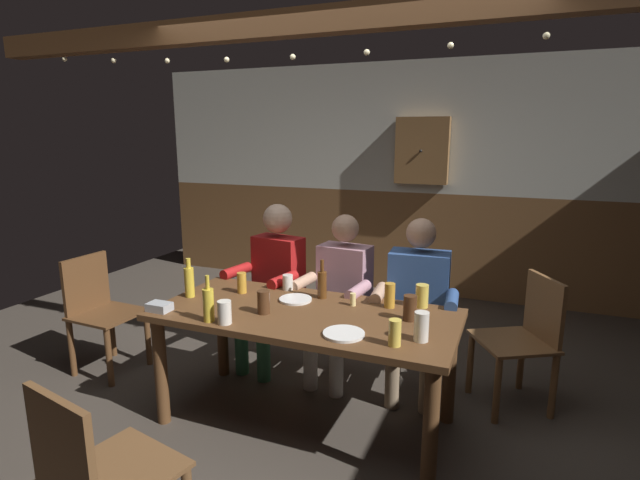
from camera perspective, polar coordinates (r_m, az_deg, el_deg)
ground_plane at (r=3.36m, az=-1.42°, el=-19.86°), size 7.43×7.43×0.00m
back_wall_upper at (r=5.58m, az=10.59°, el=12.61°), size 6.19×0.12×1.40m
back_wall_wainscot at (r=5.71m, az=10.09°, el=-0.20°), size 6.19×0.12×1.14m
ceiling_beam at (r=3.28m, az=1.37°, el=24.06°), size 5.57×0.14×0.16m
dining_table at (r=3.04m, az=-1.72°, el=-10.07°), size 1.81×0.84×0.73m
person_0 at (r=3.80m, az=-5.45°, el=-4.45°), size 0.56×0.55×1.26m
person_1 at (r=3.59m, az=2.34°, el=-5.92°), size 0.53×0.53×1.21m
person_2 at (r=3.46m, az=11.17°, el=-6.67°), size 0.57×0.56×1.22m
chair_empty_near_right at (r=3.55m, az=22.55°, el=-10.33°), size 0.60×0.60×0.88m
chair_empty_near_left at (r=4.13m, az=-24.07°, el=-7.34°), size 0.46×0.46×0.88m
chair_empty_far_end at (r=2.29m, az=-24.34°, el=-23.82°), size 0.52×0.52×0.88m
table_candle at (r=3.10m, az=3.82°, el=-6.86°), size 0.04×0.04×0.08m
condiment_caddy at (r=3.16m, az=-18.05°, el=-7.35°), size 0.14×0.10×0.05m
plate_0 at (r=3.19m, az=-2.85°, el=-6.86°), size 0.21×0.21×0.01m
plate_1 at (r=2.68m, az=2.76°, el=-10.75°), size 0.22×0.22×0.01m
bottle_0 at (r=3.21m, az=0.30°, el=-5.07°), size 0.06×0.06×0.26m
bottle_1 at (r=2.90m, az=-12.75°, el=-7.21°), size 0.06×0.06×0.27m
bottle_2 at (r=3.34m, az=-14.85°, el=-4.60°), size 0.06×0.06×0.26m
pint_glass_0 at (r=2.90m, az=10.34°, el=-7.72°), size 0.08×0.08×0.15m
pint_glass_1 at (r=2.85m, az=-10.96°, el=-8.20°), size 0.08×0.08×0.13m
pint_glass_2 at (r=2.63m, az=11.62°, el=-9.75°), size 0.08×0.08×0.16m
pint_glass_3 at (r=2.97m, az=-6.53°, el=-7.13°), size 0.08×0.08×0.14m
pint_glass_4 at (r=2.56m, az=8.63°, el=-10.53°), size 0.06×0.06×0.14m
pint_glass_5 at (r=3.12m, az=11.69°, el=-6.34°), size 0.08×0.08×0.14m
pint_glass_6 at (r=3.40m, az=-3.75°, el=-4.89°), size 0.07×0.07×0.10m
pint_glass_7 at (r=3.08m, az=8.05°, el=-6.34°), size 0.07×0.07×0.15m
pint_glass_8 at (r=3.36m, az=-9.01°, el=-4.90°), size 0.06×0.06×0.14m
wall_dart_cabinet at (r=5.43m, az=11.69°, el=10.06°), size 0.56×0.15×0.70m
string_lights at (r=3.20m, az=1.01°, el=21.21°), size 4.37×0.04×0.12m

